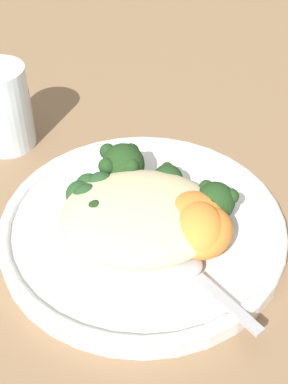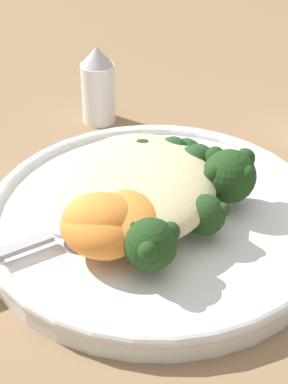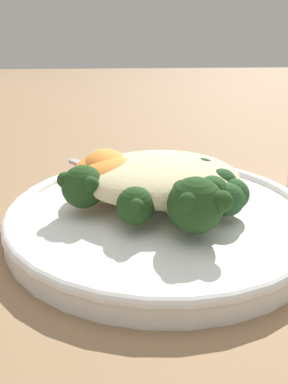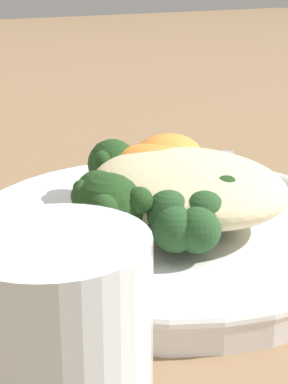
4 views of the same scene
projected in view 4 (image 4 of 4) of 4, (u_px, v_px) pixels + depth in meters
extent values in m
plane|color=#846647|center=(201.00, 249.00, 0.42)|extent=(4.00, 4.00, 0.00)
cylinder|color=white|center=(166.00, 234.00, 0.43)|extent=(0.27, 0.27, 0.02)
torus|color=white|center=(167.00, 222.00, 0.43)|extent=(0.27, 0.27, 0.01)
ellipsoid|color=beige|center=(185.00, 185.00, 0.42)|extent=(0.14, 0.12, 0.04)
ellipsoid|color=#8EB25B|center=(149.00, 188.00, 0.45)|extent=(0.07, 0.04, 0.01)
sphere|color=#1E3D19|center=(113.00, 164.00, 0.47)|extent=(0.04, 0.04, 0.04)
sphere|color=#1E3D19|center=(132.00, 155.00, 0.47)|extent=(0.01, 0.01, 0.01)
sphere|color=#1E3D19|center=(103.00, 151.00, 0.48)|extent=(0.01, 0.01, 0.01)
sphere|color=#1E3D19|center=(102.00, 160.00, 0.45)|extent=(0.01, 0.01, 0.01)
ellipsoid|color=#8EB25B|center=(141.00, 198.00, 0.43)|extent=(0.02, 0.06, 0.01)
sphere|color=#1E3D19|center=(98.00, 193.00, 0.42)|extent=(0.03, 0.03, 0.03)
sphere|color=#1E3D19|center=(113.00, 182.00, 0.42)|extent=(0.01, 0.01, 0.01)
sphere|color=#1E3D19|center=(82.00, 188.00, 0.41)|extent=(0.01, 0.01, 0.01)
ellipsoid|color=#8EB25B|center=(149.00, 207.00, 0.41)|extent=(0.06, 0.09, 0.02)
sphere|color=#1E3D19|center=(112.00, 210.00, 0.37)|extent=(0.04, 0.04, 0.04)
sphere|color=#1E3D19|center=(139.00, 200.00, 0.37)|extent=(0.02, 0.02, 0.02)
sphere|color=#1E3D19|center=(119.00, 189.00, 0.38)|extent=(0.02, 0.02, 0.02)
sphere|color=#1E3D19|center=(84.00, 196.00, 0.37)|extent=(0.02, 0.02, 0.02)
sphere|color=#1E3D19|center=(104.00, 208.00, 0.35)|extent=(0.02, 0.02, 0.02)
ellipsoid|color=#8EB25B|center=(193.00, 205.00, 0.42)|extent=(0.06, 0.02, 0.01)
sphere|color=#1E3D19|center=(221.00, 203.00, 0.39)|extent=(0.03, 0.03, 0.03)
sphere|color=#1E3D19|center=(243.00, 194.00, 0.39)|extent=(0.01, 0.01, 0.01)
sphere|color=#1E3D19|center=(208.00, 188.00, 0.40)|extent=(0.01, 0.01, 0.01)
sphere|color=#1E3D19|center=(213.00, 201.00, 0.38)|extent=(0.01, 0.01, 0.01)
ellipsoid|color=orange|center=(157.00, 169.00, 0.46)|extent=(0.08, 0.07, 0.04)
ellipsoid|color=orange|center=(167.00, 161.00, 0.47)|extent=(0.05, 0.06, 0.04)
ellipsoid|color=orange|center=(186.00, 177.00, 0.45)|extent=(0.06, 0.05, 0.03)
ellipsoid|color=orange|center=(165.00, 162.00, 0.48)|extent=(0.07, 0.07, 0.03)
sphere|color=#234723|center=(198.00, 230.00, 0.36)|extent=(0.03, 0.03, 0.03)
sphere|color=#234723|center=(205.00, 213.00, 0.37)|extent=(0.03, 0.03, 0.03)
sphere|color=#234723|center=(186.00, 217.00, 0.38)|extent=(0.03, 0.03, 0.03)
sphere|color=#234723|center=(169.00, 213.00, 0.37)|extent=(0.03, 0.03, 0.03)
sphere|color=#234723|center=(175.00, 229.00, 0.36)|extent=(0.03, 0.03, 0.03)
cube|color=#A3A3A8|center=(219.00, 164.00, 0.53)|extent=(0.05, 0.06, 0.00)
ellipsoid|color=#A3A3A8|center=(202.00, 181.00, 0.47)|extent=(0.05, 0.06, 0.01)
cylinder|color=silver|center=(60.00, 368.00, 0.22)|extent=(0.06, 0.06, 0.10)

